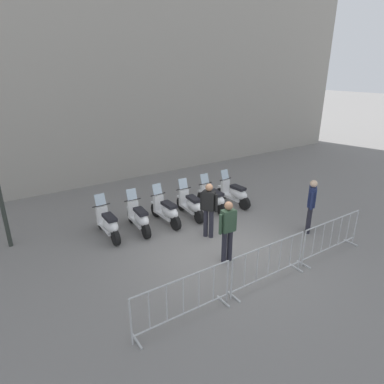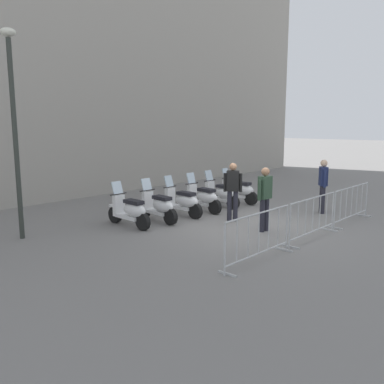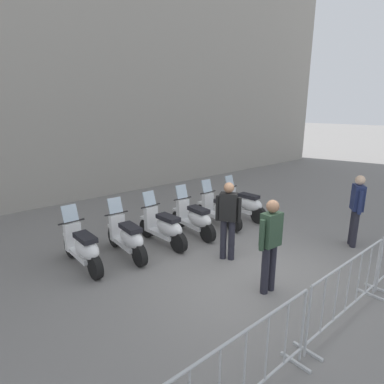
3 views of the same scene
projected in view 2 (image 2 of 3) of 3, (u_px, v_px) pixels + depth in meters
ground_plane at (252, 226)px, 11.67m from camera, size 120.00×120.00×0.00m
building_facade at (77, 12)px, 16.22m from camera, size 28.10×4.99×14.37m
motorcycle_0 at (130, 211)px, 11.50m from camera, size 0.56×1.73×1.24m
motorcycle_1 at (158, 207)px, 12.11m from camera, size 0.63×1.72×1.24m
motorcycle_2 at (182, 202)px, 12.80m from camera, size 0.56×1.72×1.24m
motorcycle_3 at (203, 198)px, 13.48m from camera, size 0.62×1.72×1.24m
motorcycle_4 at (221, 194)px, 14.19m from camera, size 0.58×1.72×1.24m
motorcycle_5 at (238, 191)px, 14.88m from camera, size 0.56×1.72×1.24m
barrier_segment_0 at (259, 237)px, 8.61m from camera, size 2.30×0.64×1.07m
barrier_segment_1 at (313, 218)px, 10.33m from camera, size 2.30×0.64×1.07m
barrier_segment_2 at (351, 204)px, 12.05m from camera, size 2.30×0.64×1.07m
street_lamp at (14, 113)px, 9.92m from camera, size 0.36×0.36×5.09m
officer_near_row_end at (323, 183)px, 13.18m from camera, size 0.48×0.38×1.73m
officer_mid_plaza at (265, 195)px, 10.96m from camera, size 0.54×0.27×1.73m
officer_by_barriers at (233, 188)px, 12.16m from camera, size 0.36×0.49×1.73m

